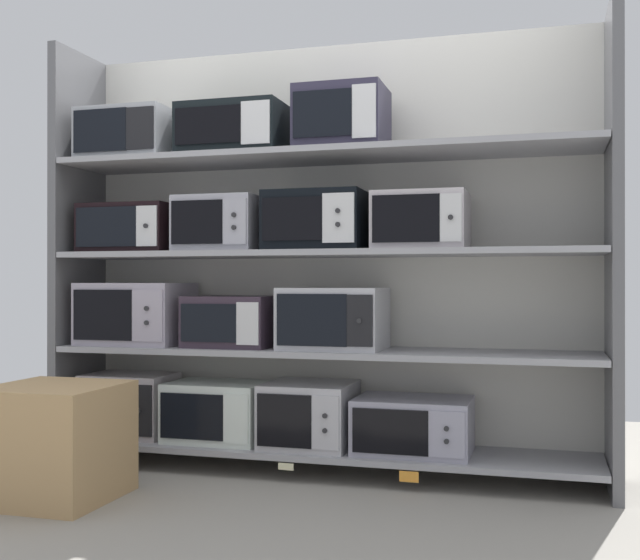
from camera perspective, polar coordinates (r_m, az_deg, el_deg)
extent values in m
cube|color=gray|center=(3.20, -5.20, -17.95)|extent=(6.75, 6.00, 0.02)
cube|color=beige|center=(4.26, 0.99, 1.91)|extent=(2.95, 0.04, 2.25)
cube|color=#5B5B5E|center=(4.59, -17.10, 1.76)|extent=(0.05, 0.49, 2.25)
cube|color=#5B5B5E|center=(3.86, 20.49, 2.13)|extent=(0.05, 0.49, 2.25)
cube|color=#99999E|center=(4.09, 0.00, -12.17)|extent=(2.75, 0.49, 0.03)
cube|color=#BDB3B8|center=(4.47, -13.61, -8.75)|extent=(0.46, 0.33, 0.34)
cube|color=black|center=(4.36, -15.47, -8.97)|extent=(0.30, 0.01, 0.27)
cube|color=black|center=(4.25, -12.92, -9.19)|extent=(0.14, 0.01, 0.27)
cylinder|color=#262628|center=(4.25, -12.98, -9.21)|extent=(0.02, 0.01, 0.02)
cube|color=silver|center=(4.25, -7.42, -9.40)|extent=(0.51, 0.36, 0.31)
cube|color=black|center=(4.10, -9.26, -9.72)|extent=(0.35, 0.01, 0.23)
cube|color=silver|center=(4.01, -6.11, -9.95)|extent=(0.13, 0.01, 0.25)
cube|color=#B6B4BA|center=(4.07, -0.77, -9.69)|extent=(0.44, 0.42, 0.32)
cube|color=black|center=(3.89, -2.60, -10.14)|extent=(0.28, 0.01, 0.26)
cube|color=#B6B4BA|center=(3.83, 0.39, -10.30)|extent=(0.14, 0.01, 0.26)
cylinder|color=#262628|center=(3.83, 0.35, -10.84)|extent=(0.02, 0.01, 0.02)
cylinder|color=#262628|center=(3.82, 0.35, -9.79)|extent=(0.02, 0.01, 0.02)
cube|color=#9B99AB|center=(3.96, 6.78, -10.38)|extent=(0.56, 0.39, 0.27)
cube|color=black|center=(3.78, 5.09, -10.87)|extent=(0.36, 0.01, 0.21)
cube|color=#9B99AB|center=(3.74, 9.15, -10.99)|extent=(0.17, 0.01, 0.21)
cylinder|color=#262628|center=(3.73, 9.13, -11.46)|extent=(0.02, 0.01, 0.02)
cylinder|color=#262628|center=(3.72, 9.13, -10.57)|extent=(0.02, 0.01, 0.02)
cube|color=orange|center=(4.32, -15.67, -12.12)|extent=(0.08, 0.00, 0.05)
cube|color=beige|center=(3.89, -2.48, -13.33)|extent=(0.08, 0.00, 0.03)
cube|color=orange|center=(3.75, 6.45, -13.96)|extent=(0.09, 0.00, 0.05)
cube|color=#99999E|center=(4.02, 0.00, -5.20)|extent=(2.75, 0.49, 0.03)
cube|color=#A29AA9|center=(4.41, -13.13, -2.38)|extent=(0.55, 0.40, 0.33)
cube|color=black|center=(4.27, -15.44, -2.45)|extent=(0.34, 0.01, 0.26)
cube|color=#A29AA9|center=(4.14, -12.39, -2.52)|extent=(0.17, 0.01, 0.27)
cylinder|color=#262628|center=(4.13, -12.45, -3.04)|extent=(0.02, 0.01, 0.02)
cylinder|color=#262628|center=(4.13, -12.45, -2.02)|extent=(0.02, 0.01, 0.02)
cube|color=#332734|center=(4.16, -6.30, -2.99)|extent=(0.44, 0.38, 0.27)
cube|color=black|center=(4.00, -8.07, -3.10)|extent=(0.30, 0.01, 0.19)
cube|color=silver|center=(3.92, -5.27, -3.16)|extent=(0.12, 0.01, 0.21)
cube|color=#BBBAC1|center=(3.98, 1.00, -2.79)|extent=(0.51, 0.38, 0.31)
cube|color=black|center=(3.81, -0.62, -2.91)|extent=(0.35, 0.01, 0.25)
cube|color=black|center=(3.75, 2.89, -2.96)|extent=(0.13, 0.01, 0.25)
cylinder|color=#262628|center=(3.74, 2.85, -2.96)|extent=(0.02, 0.01, 0.02)
cube|color=#99999E|center=(4.00, 0.00, 1.92)|extent=(2.75, 0.49, 0.03)
cube|color=black|center=(4.42, -13.39, 3.62)|extent=(0.50, 0.35, 0.26)
cube|color=black|center=(4.29, -15.21, 3.73)|extent=(0.35, 0.01, 0.21)
cube|color=silver|center=(4.18, -12.44, 3.84)|extent=(0.12, 0.01, 0.21)
cylinder|color=#262628|center=(4.17, -12.49, 3.85)|extent=(0.02, 0.01, 0.02)
cube|color=#A2A1AC|center=(4.19, -7.08, 4.01)|extent=(0.43, 0.36, 0.29)
cube|color=black|center=(4.04, -8.89, 4.16)|extent=(0.28, 0.01, 0.22)
cube|color=#A2A1AC|center=(3.96, -6.21, 4.25)|extent=(0.12, 0.01, 0.23)
cylinder|color=#262628|center=(3.95, -6.26, 3.80)|extent=(0.02, 0.01, 0.02)
cylinder|color=#262628|center=(3.96, -6.26, 4.71)|extent=(0.02, 0.01, 0.02)
cube|color=black|center=(4.01, -0.17, 4.26)|extent=(0.49, 0.38, 0.30)
cube|color=black|center=(3.85, -2.03, 4.45)|extent=(0.31, 0.01, 0.21)
cube|color=silver|center=(3.79, 1.33, 4.53)|extent=(0.16, 0.01, 0.24)
cylinder|color=#262628|center=(3.78, 1.29, 4.04)|extent=(0.02, 0.01, 0.02)
cylinder|color=#262628|center=(3.78, 1.29, 5.04)|extent=(0.02, 0.01, 0.02)
cube|color=#BBB3B7|center=(3.90, 7.36, 4.24)|extent=(0.45, 0.37, 0.28)
cube|color=black|center=(3.72, 6.21, 4.45)|extent=(0.32, 0.01, 0.22)
cube|color=silver|center=(3.69, 9.44, 4.49)|extent=(0.10, 0.01, 0.22)
cylinder|color=#262628|center=(3.68, 9.42, 4.50)|extent=(0.02, 0.01, 0.02)
cube|color=#99999E|center=(4.05, 0.00, 8.97)|extent=(2.75, 0.49, 0.03)
cube|color=#9C9FA5|center=(4.49, -13.43, 10.05)|extent=(0.49, 0.40, 0.27)
cube|color=black|center=(4.35, -15.64, 10.38)|extent=(0.31, 0.01, 0.22)
cube|color=black|center=(4.23, -12.91, 10.67)|extent=(0.16, 0.01, 0.22)
cube|color=black|center=(4.23, -6.14, 10.64)|extent=(0.54, 0.38, 0.27)
cube|color=black|center=(4.08, -8.12, 11.04)|extent=(0.36, 0.01, 0.19)
cube|color=silver|center=(3.98, -4.70, 11.31)|extent=(0.15, 0.01, 0.21)
cube|color=#2A273A|center=(4.05, 1.61, 11.50)|extent=(0.44, 0.35, 0.32)
cube|color=black|center=(3.90, 0.16, 11.97)|extent=(0.30, 0.01, 0.23)
cube|color=silver|center=(3.85, 3.20, 12.12)|extent=(0.12, 0.01, 0.26)
cube|color=tan|center=(3.78, -18.62, -11.04)|extent=(0.54, 0.54, 0.51)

